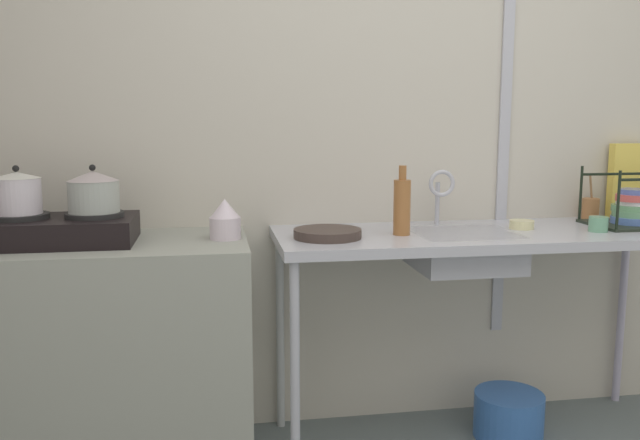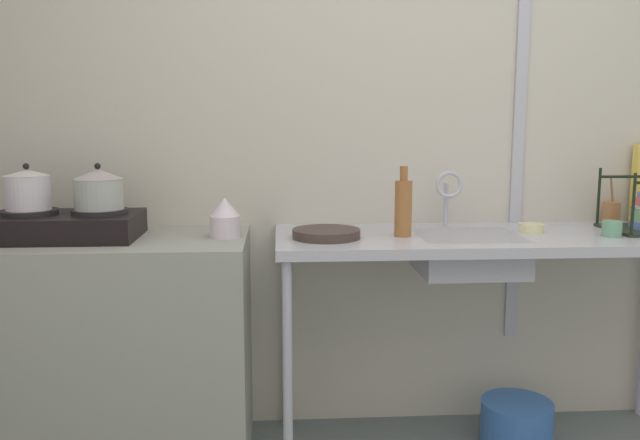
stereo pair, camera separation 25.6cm
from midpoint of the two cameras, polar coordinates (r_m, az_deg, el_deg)
wall_back at (r=2.97m, az=11.78°, el=6.94°), size 5.03×0.10×2.57m
wall_metal_strip at (r=3.04m, az=19.51°, el=9.09°), size 0.05×0.01×2.05m
counter_concrete at (r=2.75m, az=-17.40°, el=-11.02°), size 1.29×0.59×0.92m
counter_sink at (r=2.75m, az=17.41°, el=-2.53°), size 1.74×0.59×0.92m
stove at (r=2.64m, az=-18.93°, el=-0.46°), size 0.55×0.35×0.11m
pot_on_left_burner at (r=2.66m, az=-21.84°, el=2.49°), size 0.17×0.17×0.18m
pot_on_right_burner at (r=2.59m, az=-16.23°, el=2.61°), size 0.19×0.19×0.18m
percolator at (r=2.53m, az=-5.50°, el=0.15°), size 0.12×0.12×0.16m
sink_basin at (r=2.70m, az=15.55°, el=-2.86°), size 0.41×0.37×0.15m
faucet at (r=2.82m, az=13.79°, el=2.62°), size 0.12×0.07×0.24m
frying_pan at (r=2.52m, az=3.46°, el=-1.22°), size 0.27×0.27×0.04m
cup_by_rack at (r=2.85m, az=26.66°, el=-0.71°), size 0.08×0.08×0.06m
small_bowl_on_drainboard at (r=2.83m, az=20.58°, el=-0.67°), size 0.10×0.10×0.04m
bottle_by_sink at (r=2.58m, az=10.16°, el=1.12°), size 0.07×0.07×0.28m
utensil_jar at (r=3.21m, az=26.34°, el=0.62°), size 0.08×0.08×0.20m
bucket_on_floor at (r=3.02m, az=19.32°, el=-16.61°), size 0.30×0.30×0.20m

